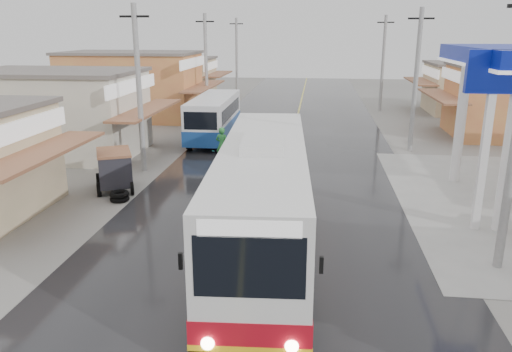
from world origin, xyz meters
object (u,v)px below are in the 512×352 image
object	(u,v)px
tricycle_near	(114,168)
tyre_stack	(119,196)
second_bus	(214,117)
cyclist	(223,156)
coach_bus	(263,197)

from	to	relation	value
tricycle_near	tyre_stack	size ratio (longest dim) A/B	3.16
second_bus	cyclist	world-z (taller)	second_bus
cyclist	tricycle_near	distance (m)	5.64
cyclist	tricycle_near	bearing A→B (deg)	-123.37
coach_bus	cyclist	world-z (taller)	coach_bus
coach_bus	second_bus	world-z (taller)	coach_bus
tricycle_near	second_bus	bearing A→B (deg)	53.60
cyclist	tyre_stack	size ratio (longest dim) A/B	2.75
cyclist	tricycle_near	size ratio (longest dim) A/B	0.87
coach_bus	tricycle_near	xyz separation A→B (m)	(-7.15, 5.56, -0.81)
tyre_stack	cyclist	bearing A→B (deg)	57.37
tricycle_near	tyre_stack	distance (m)	1.80
tricycle_near	tyre_stack	bearing A→B (deg)	-87.38
tyre_stack	tricycle_near	bearing A→B (deg)	117.33
second_bus	tyre_stack	bearing A→B (deg)	-97.82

